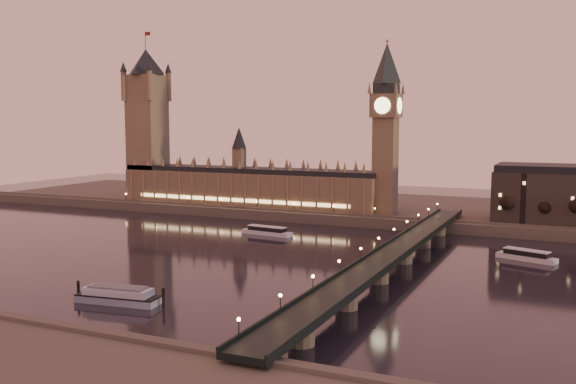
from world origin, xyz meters
name	(u,v)px	position (x,y,z in m)	size (l,w,h in m)	color
ground	(202,253)	(0.00, 0.00, 0.00)	(700.00, 700.00, 0.00)	black
far_embankment	(368,207)	(30.00, 165.00, 3.00)	(560.00, 130.00, 6.00)	#423D35
palace_of_westminster	(247,182)	(-40.12, 120.99, 21.71)	(180.00, 26.62, 52.00)	brown
victoria_tower	(147,116)	(-120.00, 121.00, 65.79)	(31.68, 31.68, 118.00)	brown
big_ben	(386,118)	(53.99, 120.99, 63.95)	(17.68, 17.68, 104.00)	brown
westminster_bridge	(392,259)	(91.61, 0.00, 5.52)	(13.20, 260.00, 15.30)	black
bare_tree_0	(511,206)	(127.62, 109.00, 16.48)	(6.89, 6.89, 14.01)	black
bare_tree_1	(545,207)	(144.74, 109.00, 16.48)	(6.89, 6.89, 14.01)	black
cruise_boat_a	(267,231)	(6.19, 56.82, 2.09)	(30.20, 9.74, 4.75)	silver
cruise_boat_b	(527,256)	(140.67, 46.98, 2.13)	(26.95, 14.71, 4.84)	silver
moored_barge	(118,295)	(18.40, -82.85, 2.65)	(33.93, 12.09, 6.27)	#8190A4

